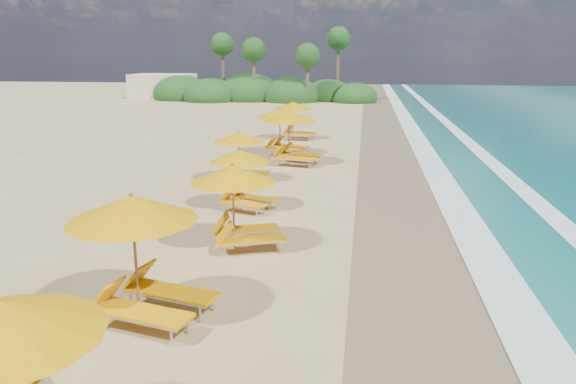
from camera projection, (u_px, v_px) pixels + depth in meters
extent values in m
plane|color=tan|center=(288.00, 230.00, 16.65)|extent=(160.00, 160.00, 0.00)
cube|color=#7D674A|center=(421.00, 236.00, 16.10)|extent=(4.00, 160.00, 0.01)
cube|color=white|center=(474.00, 237.00, 15.89)|extent=(1.20, 160.00, 0.01)
cylinder|color=olive|center=(136.00, 259.00, 10.88)|extent=(0.06, 0.06, 2.53)
cone|color=#E09A04|center=(132.00, 208.00, 10.62)|extent=(3.14, 3.14, 0.51)
sphere|color=olive|center=(131.00, 194.00, 10.55)|extent=(0.09, 0.09, 0.09)
cylinder|color=olive|center=(233.00, 208.00, 14.83)|extent=(0.06, 0.06, 2.31)
cone|color=#E09A04|center=(233.00, 174.00, 14.59)|extent=(3.05, 3.05, 0.46)
sphere|color=olive|center=(232.00, 164.00, 14.53)|extent=(0.08, 0.08, 0.08)
cylinder|color=olive|center=(241.00, 180.00, 18.66)|extent=(0.05, 0.05, 2.05)
cone|color=#E09A04|center=(240.00, 156.00, 18.45)|extent=(2.74, 2.74, 0.41)
sphere|color=olive|center=(240.00, 149.00, 18.40)|extent=(0.07, 0.07, 0.07)
cylinder|color=olive|center=(239.00, 157.00, 22.73)|extent=(0.05, 0.05, 2.06)
cone|color=#E09A04|center=(239.00, 137.00, 22.52)|extent=(2.18, 2.18, 0.41)
sphere|color=olive|center=(238.00, 131.00, 22.46)|extent=(0.07, 0.07, 0.07)
cylinder|color=olive|center=(289.00, 138.00, 26.21)|extent=(0.06, 0.06, 2.56)
cone|color=#E09A04|center=(289.00, 116.00, 25.94)|extent=(3.13, 3.13, 0.51)
sphere|color=olive|center=(289.00, 110.00, 25.87)|extent=(0.09, 0.09, 0.09)
cylinder|color=olive|center=(280.00, 132.00, 28.76)|extent=(0.06, 0.06, 2.40)
cone|color=#E09A04|center=(280.00, 113.00, 28.52)|extent=(3.11, 3.11, 0.48)
sphere|color=olive|center=(280.00, 108.00, 28.45)|extent=(0.09, 0.09, 0.09)
cylinder|color=olive|center=(293.00, 121.00, 33.89)|extent=(0.06, 0.06, 2.29)
cone|color=#E09A04|center=(293.00, 105.00, 33.65)|extent=(2.68, 2.68, 0.46)
sphere|color=olive|center=(293.00, 101.00, 33.59)|extent=(0.08, 0.08, 0.08)
ellipsoid|color=#163D14|center=(291.00, 96.00, 60.46)|extent=(6.40, 6.40, 4.16)
ellipsoid|color=#163D14|center=(249.00, 94.00, 62.08)|extent=(7.20, 7.20, 4.68)
ellipsoid|color=#163D14|center=(210.00, 96.00, 60.74)|extent=(6.00, 6.00, 3.90)
ellipsoid|color=#163D14|center=(328.00, 95.00, 61.86)|extent=(5.60, 5.60, 3.64)
ellipsoid|color=#163D14|center=(182.00, 94.00, 63.18)|extent=(6.60, 6.60, 4.29)
ellipsoid|color=#163D14|center=(355.00, 98.00, 59.55)|extent=(5.00, 5.00, 3.25)
cylinder|color=brown|center=(307.00, 80.00, 57.81)|extent=(0.36, 0.36, 5.00)
sphere|color=#163D14|center=(308.00, 55.00, 57.18)|extent=(2.60, 2.60, 2.60)
cylinder|color=brown|center=(254.00, 76.00, 59.51)|extent=(0.36, 0.36, 5.60)
sphere|color=#163D14|center=(254.00, 50.00, 58.81)|extent=(2.60, 2.60, 2.60)
cylinder|color=brown|center=(223.00, 72.00, 61.89)|extent=(0.36, 0.36, 6.20)
sphere|color=#163D14|center=(222.00, 44.00, 61.12)|extent=(2.60, 2.60, 2.60)
cylinder|color=brown|center=(338.00, 70.00, 61.01)|extent=(0.36, 0.36, 6.80)
sphere|color=#163D14|center=(338.00, 38.00, 60.17)|extent=(2.60, 2.60, 2.60)
cube|color=beige|center=(163.00, 86.00, 65.32)|extent=(7.00, 5.00, 2.80)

